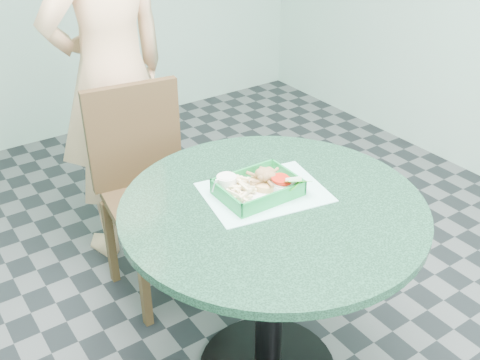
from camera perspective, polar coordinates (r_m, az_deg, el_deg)
cafe_table at (r=1.91m, az=3.21°, el=-7.18°), size 0.99×0.99×0.75m
dining_chair at (r=2.43m, az=-9.35°, el=0.07°), size 0.40×0.40×0.93m
diner_person at (r=2.55m, az=-13.26°, el=13.53°), size 0.85×0.65×2.07m
placemat at (r=1.86m, az=2.45°, el=-1.77°), size 0.44×0.36×0.00m
food_basket at (r=1.84m, az=1.83°, el=-1.59°), size 0.25×0.19×0.05m
crab_sandwich at (r=1.86m, az=2.66°, el=-0.16°), size 0.11×0.11×0.07m
fries_pile at (r=1.81m, az=-0.01°, el=-1.48°), size 0.13×0.14×0.04m
sauce_ramekin at (r=1.83m, az=-1.37°, el=-0.59°), size 0.07×0.07×0.04m
garnish_cup at (r=1.84m, az=4.56°, el=-0.87°), size 0.11×0.10×0.04m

